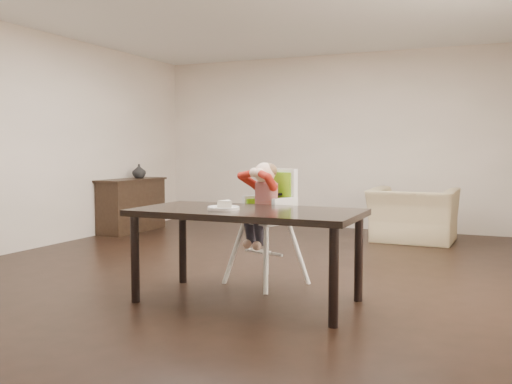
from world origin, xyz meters
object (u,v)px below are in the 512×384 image
at_px(high_chair, 268,198).
at_px(armchair, 413,206).
at_px(dining_table, 247,219).
at_px(sideboard, 132,205).

relative_size(high_chair, armchair, 1.02).
bearing_deg(dining_table, sideboard, 137.64).
bearing_deg(sideboard, dining_table, -42.36).
distance_m(dining_table, armchair, 3.71).
bearing_deg(sideboard, high_chair, -36.08).
xyz_separation_m(dining_table, high_chair, (-0.08, 0.65, 0.11)).
distance_m(dining_table, sideboard, 4.39).
xyz_separation_m(dining_table, armchair, (0.79, 3.62, -0.20)).
height_order(high_chair, armchair, high_chair).
bearing_deg(armchair, dining_table, 79.91).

